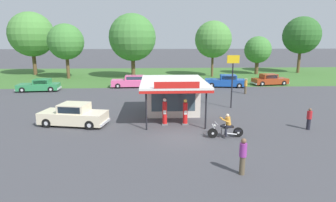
{
  "coord_description": "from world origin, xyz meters",
  "views": [
    {
      "loc": [
        -1.73,
        -17.49,
        6.24
      ],
      "look_at": [
        -0.64,
        3.9,
        1.4
      ],
      "focal_mm": 29.8,
      "sensor_mm": 36.0,
      "label": 1
    }
  ],
  "objects_px": {
    "gas_pump_nearside": "(165,113)",
    "roadside_pole_sign": "(233,72)",
    "parked_car_back_row_centre": "(133,82)",
    "gas_pump_offside": "(185,113)",
    "bystander_leaning_by_kiosk": "(246,86)",
    "parked_car_second_row_spare": "(270,80)",
    "featured_classic_sedan": "(74,115)",
    "bystander_admiring_sedan": "(309,118)",
    "motorcycle_with_rider": "(226,128)",
    "parked_car_back_row_far_left": "(39,86)",
    "parked_car_back_row_far_right": "(225,81)",
    "bystander_chatting_near_pumps": "(243,155)"
  },
  "relations": [
    {
      "from": "gas_pump_offside",
      "to": "motorcycle_with_rider",
      "type": "xyz_separation_m",
      "value": [
        2.32,
        -2.9,
        -0.22
      ]
    },
    {
      "from": "parked_car_back_row_far_left",
      "to": "roadside_pole_sign",
      "type": "relative_size",
      "value": 1.05
    },
    {
      "from": "parked_car_back_row_far_left",
      "to": "bystander_leaning_by_kiosk",
      "type": "height_order",
      "value": "bystander_leaning_by_kiosk"
    },
    {
      "from": "bystander_chatting_near_pumps",
      "to": "featured_classic_sedan",
      "type": "bearing_deg",
      "value": 140.75
    },
    {
      "from": "gas_pump_offside",
      "to": "parked_car_back_row_far_right",
      "type": "relative_size",
      "value": 0.35
    },
    {
      "from": "gas_pump_nearside",
      "to": "parked_car_second_row_spare",
      "type": "relative_size",
      "value": 0.4
    },
    {
      "from": "motorcycle_with_rider",
      "to": "gas_pump_offside",
      "type": "bearing_deg",
      "value": 128.6
    },
    {
      "from": "parked_car_back_row_far_right",
      "to": "parked_car_second_row_spare",
      "type": "bearing_deg",
      "value": 11.22
    },
    {
      "from": "motorcycle_with_rider",
      "to": "parked_car_second_row_spare",
      "type": "bearing_deg",
      "value": 60.97
    },
    {
      "from": "gas_pump_nearside",
      "to": "parked_car_back_row_far_right",
      "type": "height_order",
      "value": "gas_pump_nearside"
    },
    {
      "from": "bystander_chatting_near_pumps",
      "to": "bystander_admiring_sedan",
      "type": "bearing_deg",
      "value": 43.12
    },
    {
      "from": "gas_pump_nearside",
      "to": "roadside_pole_sign",
      "type": "bearing_deg",
      "value": 37.53
    },
    {
      "from": "parked_car_back_row_centre",
      "to": "roadside_pole_sign",
      "type": "height_order",
      "value": "roadside_pole_sign"
    },
    {
      "from": "parked_car_back_row_centre",
      "to": "parked_car_back_row_far_right",
      "type": "distance_m",
      "value": 12.08
    },
    {
      "from": "motorcycle_with_rider",
      "to": "bystander_admiring_sedan",
      "type": "bearing_deg",
      "value": 11.89
    },
    {
      "from": "gas_pump_nearside",
      "to": "parked_car_back_row_centre",
      "type": "distance_m",
      "value": 16.67
    },
    {
      "from": "parked_car_back_row_centre",
      "to": "parked_car_second_row_spare",
      "type": "distance_m",
      "value": 18.53
    },
    {
      "from": "gas_pump_offside",
      "to": "bystander_leaning_by_kiosk",
      "type": "xyz_separation_m",
      "value": [
        8.22,
        11.31,
        0.06
      ]
    },
    {
      "from": "parked_car_back_row_centre",
      "to": "parked_car_second_row_spare",
      "type": "relative_size",
      "value": 1.11
    },
    {
      "from": "gas_pump_offside",
      "to": "roadside_pole_sign",
      "type": "xyz_separation_m",
      "value": [
        4.76,
        4.81,
        2.39
      ]
    },
    {
      "from": "bystander_admiring_sedan",
      "to": "motorcycle_with_rider",
      "type": "bearing_deg",
      "value": -168.11
    },
    {
      "from": "parked_car_second_row_spare",
      "to": "bystander_chatting_near_pumps",
      "type": "bearing_deg",
      "value": -115.0
    },
    {
      "from": "parked_car_second_row_spare",
      "to": "bystander_admiring_sedan",
      "type": "distance_m",
      "value": 19.52
    },
    {
      "from": "bystander_admiring_sedan",
      "to": "bystander_leaning_by_kiosk",
      "type": "relative_size",
      "value": 0.89
    },
    {
      "from": "gas_pump_offside",
      "to": "bystander_chatting_near_pumps",
      "type": "distance_m",
      "value": 8.05
    },
    {
      "from": "bystander_leaning_by_kiosk",
      "to": "roadside_pole_sign",
      "type": "xyz_separation_m",
      "value": [
        -3.46,
        -6.5,
        2.32
      ]
    },
    {
      "from": "parked_car_back_row_centre",
      "to": "parked_car_back_row_far_left",
      "type": "xyz_separation_m",
      "value": [
        -11.06,
        -2.1,
        -0.06
      ]
    },
    {
      "from": "parked_car_second_row_spare",
      "to": "roadside_pole_sign",
      "type": "height_order",
      "value": "roadside_pole_sign"
    },
    {
      "from": "motorcycle_with_rider",
      "to": "parked_car_back_row_far_left",
      "type": "height_order",
      "value": "motorcycle_with_rider"
    },
    {
      "from": "featured_classic_sedan",
      "to": "parked_car_back_row_far_left",
      "type": "height_order",
      "value": "featured_classic_sedan"
    },
    {
      "from": "parked_car_back_row_far_right",
      "to": "featured_classic_sedan",
      "type": "bearing_deg",
      "value": -134.19
    },
    {
      "from": "gas_pump_offside",
      "to": "parked_car_back_row_far_left",
      "type": "height_order",
      "value": "gas_pump_offside"
    },
    {
      "from": "bystander_admiring_sedan",
      "to": "parked_car_back_row_far_left",
      "type": "bearing_deg",
      "value": 147.19
    },
    {
      "from": "featured_classic_sedan",
      "to": "bystander_admiring_sedan",
      "type": "xyz_separation_m",
      "value": [
        16.63,
        -1.91,
        0.08
      ]
    },
    {
      "from": "featured_classic_sedan",
      "to": "parked_car_back_row_centre",
      "type": "height_order",
      "value": "featured_classic_sedan"
    },
    {
      "from": "roadside_pole_sign",
      "to": "parked_car_second_row_spare",
      "type": "bearing_deg",
      "value": 54.89
    },
    {
      "from": "motorcycle_with_rider",
      "to": "parked_car_back_row_centre",
      "type": "relative_size",
      "value": 0.42
    },
    {
      "from": "gas_pump_nearside",
      "to": "motorcycle_with_rider",
      "type": "relative_size",
      "value": 0.86
    },
    {
      "from": "gas_pump_nearside",
      "to": "bystander_admiring_sedan",
      "type": "height_order",
      "value": "gas_pump_nearside"
    },
    {
      "from": "parked_car_back_row_centre",
      "to": "roadside_pole_sign",
      "type": "xyz_separation_m",
      "value": [
        9.76,
        -11.49,
        2.55
      ]
    },
    {
      "from": "bystander_admiring_sedan",
      "to": "roadside_pole_sign",
      "type": "xyz_separation_m",
      "value": [
        -3.7,
        6.42,
        2.46
      ]
    },
    {
      "from": "featured_classic_sedan",
      "to": "bystander_chatting_near_pumps",
      "type": "bearing_deg",
      "value": -39.25
    },
    {
      "from": "gas_pump_nearside",
      "to": "featured_classic_sedan",
      "type": "relative_size",
      "value": 0.38
    },
    {
      "from": "bystander_leaning_by_kiosk",
      "to": "motorcycle_with_rider",
      "type": "bearing_deg",
      "value": -112.55
    },
    {
      "from": "gas_pump_nearside",
      "to": "parked_car_back_row_centre",
      "type": "xyz_separation_m",
      "value": [
        -3.5,
        16.3,
        -0.2
      ]
    },
    {
      "from": "parked_car_second_row_spare",
      "to": "parked_car_back_row_far_right",
      "type": "height_order",
      "value": "parked_car_back_row_far_right"
    },
    {
      "from": "gas_pump_nearside",
      "to": "gas_pump_offside",
      "type": "height_order",
      "value": "gas_pump_nearside"
    },
    {
      "from": "parked_car_back_row_far_right",
      "to": "parked_car_back_row_far_left",
      "type": "bearing_deg",
      "value": -175.6
    },
    {
      "from": "bystander_leaning_by_kiosk",
      "to": "gas_pump_offside",
      "type": "bearing_deg",
      "value": -126.0
    },
    {
      "from": "bystander_chatting_near_pumps",
      "to": "parked_car_back_row_far_right",
      "type": "bearing_deg",
      "value": 77.52
    }
  ]
}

